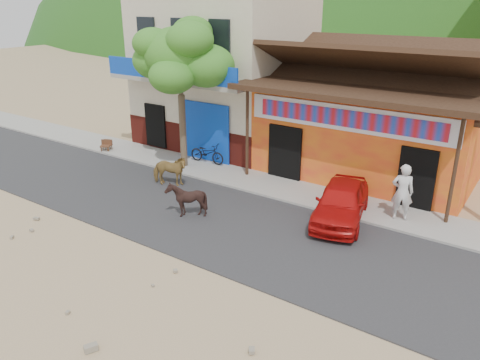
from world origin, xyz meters
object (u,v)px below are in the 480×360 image
object	(u,v)px
cow_dark	(186,199)
cafe_chair_right	(105,141)
tree	(181,95)
red_car	(341,202)
scooter	(207,153)
pedestrian	(402,192)
cafe_chair_left	(106,141)
cow_tan	(169,171)

from	to	relation	value
cow_dark	cafe_chair_right	size ratio (longest dim) A/B	1.31
tree	red_car	size ratio (longest dim) A/B	1.62
scooter	pedestrian	distance (m)	8.55
tree	cafe_chair_left	size ratio (longest dim) A/B	6.73
cow_tan	cafe_chair_right	bearing A→B (deg)	51.85
pedestrian	cafe_chair_right	bearing A→B (deg)	-18.17
cow_dark	pedestrian	distance (m)	6.90
cow_dark	cafe_chair_left	xyz separation A→B (m)	(-7.62, 3.16, -0.06)
cow_tan	cafe_chair_left	distance (m)	5.53
tree	cafe_chair_right	xyz separation A→B (m)	(-4.40, -0.50, -2.55)
cafe_chair_left	scooter	bearing A→B (deg)	-1.02
cow_dark	red_car	world-z (taller)	red_car
cow_tan	pedestrian	bearing A→B (deg)	-100.29
cow_dark	red_car	bearing A→B (deg)	126.00
red_car	cafe_chair_right	xyz separation A→B (m)	(-11.90, 0.50, -0.10)
tree	scooter	distance (m)	2.75
pedestrian	cafe_chair_left	distance (m)	13.52
cow_dark	scooter	size ratio (longest dim) A/B	0.70
cow_tan	scooter	bearing A→B (deg)	-16.44
cow_tan	scooter	size ratio (longest dim) A/B	0.85
cow_dark	pedestrian	size ratio (longest dim) A/B	0.63
cow_tan	scooter	world-z (taller)	cow_tan
cafe_chair_right	pedestrian	bearing A→B (deg)	-34.32
red_car	cow_dark	bearing A→B (deg)	-162.44
tree	red_car	distance (m)	7.95
cow_dark	pedestrian	bearing A→B (deg)	126.11
cow_tan	cafe_chair_right	size ratio (longest dim) A/B	1.57
pedestrian	scooter	bearing A→B (deg)	-25.75
pedestrian	cafe_chair_right	distance (m)	13.52
tree	cafe_chair_left	xyz separation A→B (m)	(-4.40, -0.44, -2.55)
cow_dark	cafe_chair_left	world-z (taller)	cow_dark
cow_tan	cow_dark	distance (m)	2.85
cow_tan	pedestrian	size ratio (longest dim) A/B	0.76
tree	cow_tan	xyz separation A→B (m)	(0.93, -1.91, -2.48)
scooter	cafe_chair_right	bearing A→B (deg)	101.51
tree	cafe_chair_right	distance (m)	5.11
scooter	red_car	bearing A→B (deg)	-107.88
red_car	pedestrian	bearing A→B (deg)	17.98
cafe_chair_left	cafe_chair_right	world-z (taller)	cafe_chair_right
cow_dark	red_car	distance (m)	5.00
red_car	scooter	xyz separation A→B (m)	(-6.90, 1.81, -0.11)
cafe_chair_left	cafe_chair_right	bearing A→B (deg)	-105.05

